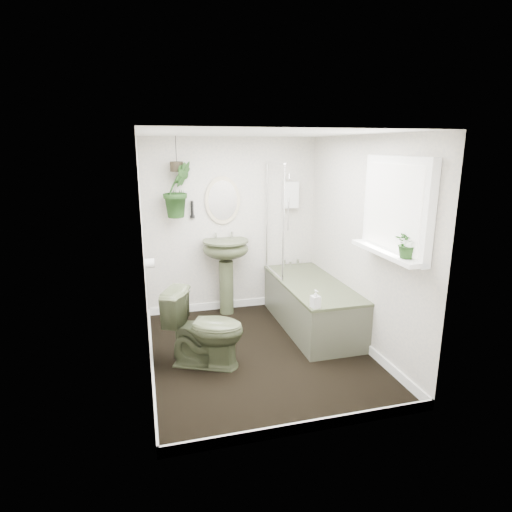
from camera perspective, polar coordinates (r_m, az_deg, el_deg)
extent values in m
cube|color=black|center=(4.79, 0.48, -12.83)|extent=(2.30, 2.80, 0.02)
cube|color=white|center=(4.25, 0.54, 16.15)|extent=(2.30, 2.80, 0.02)
cube|color=silver|center=(5.72, -3.28, 4.02)|extent=(2.30, 0.02, 2.30)
cube|color=silver|center=(3.10, 7.52, -5.18)|extent=(2.30, 0.02, 2.30)
cube|color=silver|center=(4.23, -14.83, -0.19)|extent=(0.02, 2.80, 2.30)
cube|color=silver|center=(4.81, 13.95, 1.62)|extent=(0.02, 2.80, 2.30)
cube|color=white|center=(4.76, 0.48, -12.19)|extent=(2.30, 2.80, 0.10)
cube|color=white|center=(5.81, 4.64, 8.15)|extent=(0.20, 0.10, 0.35)
ellipsoid|color=beige|center=(5.60, -4.46, 7.41)|extent=(0.46, 0.03, 0.62)
cylinder|color=black|center=(5.55, -8.50, 6.18)|extent=(0.04, 0.04, 0.22)
cylinder|color=white|center=(4.97, -14.04, -0.96)|extent=(0.11, 0.11, 0.11)
cube|color=white|center=(4.10, 18.21, 6.25)|extent=(0.08, 1.00, 0.90)
cube|color=white|center=(4.14, 16.94, 0.49)|extent=(0.18, 1.00, 0.04)
cube|color=white|center=(4.07, 17.67, 6.25)|extent=(0.01, 0.86, 0.76)
imported|color=#424930|center=(4.41, -6.79, -9.52)|extent=(0.90, 0.74, 0.80)
imported|color=black|center=(3.87, 19.65, 1.67)|extent=(0.28, 0.26, 0.27)
imported|color=black|center=(5.39, -10.39, 8.68)|extent=(0.46, 0.42, 0.68)
imported|color=black|center=(4.42, 7.93, -5.68)|extent=(0.10, 0.10, 0.19)
cylinder|color=black|center=(5.37, -10.52, 11.65)|extent=(0.16, 0.16, 0.12)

